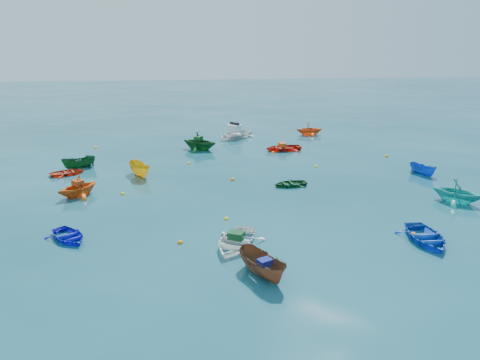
{
  "coord_description": "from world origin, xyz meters",
  "views": [
    {
      "loc": [
        -3.3,
        -25.89,
        10.33
      ],
      "look_at": [
        0.0,
        5.0,
        0.4
      ],
      "focal_mm": 35.0,
      "sensor_mm": 36.0,
      "label": 1
    }
  ],
  "objects": [
    {
      "name": "sampan_green_far",
      "position": [
        -12.15,
        10.69,
        0.0
      ],
      "size": [
        2.79,
        2.06,
        1.02
      ],
      "primitive_type": "imported",
      "rotation": [
        0.0,
        0.0,
        -1.1
      ],
      "color": "#10451C",
      "rests_on": "ground"
    },
    {
      "name": "tarp_orange_a",
      "position": [
        -10.74,
        3.98,
        0.91
      ],
      "size": [
        0.86,
        0.86,
        0.34
      ],
      "primitive_type": "cube",
      "rotation": [
        0.0,
        0.0,
        -0.79
      ],
      "color": "#B73B12",
      "rests_on": "dinghy_orange_w"
    },
    {
      "name": "sampan_brown_mid",
      "position": [
        -0.35,
        -7.7,
        0.0
      ],
      "size": [
        2.4,
        3.25,
        1.18
      ],
      "primitive_type": "imported",
      "rotation": [
        0.0,
        0.0,
        0.46
      ],
      "color": "brown",
      "rests_on": "ground"
    },
    {
      "name": "buoy_or_b",
      "position": [
        8.24,
        -4.31,
        0.0
      ],
      "size": [
        0.38,
        0.38,
        0.38
      ],
      "primitive_type": "sphere",
      "color": "orange",
      "rests_on": "ground"
    },
    {
      "name": "tarp_blue_a",
      "position": [
        -0.28,
        -7.84,
        0.73
      ],
      "size": [
        0.73,
        0.66,
        0.29
      ],
      "primitive_type": "cube",
      "rotation": [
        0.0,
        0.0,
        0.46
      ],
      "color": "navy",
      "rests_on": "sampan_brown_mid"
    },
    {
      "name": "buoy_ye_e",
      "position": [
        6.52,
        9.03,
        0.0
      ],
      "size": [
        0.31,
        0.31,
        0.31
      ],
      "primitive_type": "sphere",
      "color": "yellow",
      "rests_on": "ground"
    },
    {
      "name": "dinghy_orange_w",
      "position": [
        -10.78,
        3.94,
        0.0
      ],
      "size": [
        3.72,
        3.72,
        1.49
      ],
      "primitive_type": "imported",
      "rotation": [
        0.0,
        0.0,
        -0.79
      ],
      "color": "orange",
      "rests_on": "ground"
    },
    {
      "name": "buoy_or_a",
      "position": [
        -4.03,
        -3.95,
        0.0
      ],
      "size": [
        0.31,
        0.31,
        0.31
      ],
      "primitive_type": "sphere",
      "color": "orange",
      "rests_on": "ground"
    },
    {
      "name": "motorboat_white",
      "position": [
        1.09,
        20.33,
        0.0
      ],
      "size": [
        5.18,
        5.17,
        1.48
      ],
      "primitive_type": "imported",
      "rotation": [
        0.0,
        0.0,
        -0.79
      ],
      "color": "white",
      "rests_on": "ground"
    },
    {
      "name": "buoy_ye_b",
      "position": [
        -7.94,
        3.95,
        0.0
      ],
      "size": [
        0.29,
        0.29,
        0.29
      ],
      "primitive_type": "sphere",
      "color": "yellow",
      "rests_on": "ground"
    },
    {
      "name": "dinghy_red_nw",
      "position": [
        -12.65,
        8.98,
        0.0
      ],
      "size": [
        3.05,
        2.68,
        0.53
      ],
      "primitive_type": "imported",
      "rotation": [
        0.0,
        0.0,
        1.98
      ],
      "color": "red",
      "rests_on": "ground"
    },
    {
      "name": "buoy_ye_a",
      "position": [
        -1.44,
        -1.06,
        0.0
      ],
      "size": [
        0.29,
        0.29,
        0.29
      ],
      "primitive_type": "sphere",
      "color": "yellow",
      "rests_on": "ground"
    },
    {
      "name": "buoy_or_e",
      "position": [
        3.85,
        13.76,
        0.0
      ],
      "size": [
        0.3,
        0.3,
        0.3
      ],
      "primitive_type": "sphere",
      "color": "orange",
      "rests_on": "ground"
    },
    {
      "name": "buoy_ye_c",
      "position": [
        -3.54,
        10.95,
        0.0
      ],
      "size": [
        0.3,
        0.3,
        0.3
      ],
      "primitive_type": "sphere",
      "color": "yellow",
      "rests_on": "ground"
    },
    {
      "name": "tarp_green_b",
      "position": [
        -2.65,
        15.78,
        1.04
      ],
      "size": [
        0.88,
        0.94,
        0.37
      ],
      "primitive_type": "cube",
      "rotation": [
        0.0,
        0.0,
        1.04
      ],
      "color": "#134F1F",
      "rests_on": "dinghy_green_n"
    },
    {
      "name": "buoy_or_c",
      "position": [
        -0.4,
        6.27,
        0.0
      ],
      "size": [
        0.34,
        0.34,
        0.34
      ],
      "primitive_type": "sphere",
      "color": "orange",
      "rests_on": "ground"
    },
    {
      "name": "tarp_green_a",
      "position": [
        -1.22,
        -4.5,
        0.54
      ],
      "size": [
        0.93,
        0.85,
        0.37
      ],
      "primitive_type": "cube",
      "rotation": [
        0.0,
        0.0,
        -0.47
      ],
      "color": "#11441E",
      "rests_on": "dinghy_white_near"
    },
    {
      "name": "dinghy_green_n",
      "position": [
        -2.56,
        15.73,
        0.0
      ],
      "size": [
        4.25,
        4.08,
        1.72
      ],
      "primitive_type": "imported",
      "rotation": [
        0.0,
        0.0,
        1.04
      ],
      "color": "#13531E",
      "rests_on": "ground"
    },
    {
      "name": "dinghy_red_ne",
      "position": [
        4.97,
        14.68,
        0.0
      ],
      "size": [
        3.6,
        2.81,
        0.68
      ],
      "primitive_type": "imported",
      "rotation": [
        0.0,
        0.0,
        -1.42
      ],
      "color": "red",
      "rests_on": "ground"
    },
    {
      "name": "tarp_orange_b",
      "position": [
        4.87,
        14.66,
        0.52
      ],
      "size": [
        0.66,
        0.81,
        0.36
      ],
      "primitive_type": "cube",
      "rotation": [
        0.0,
        0.0,
        -1.42
      ],
      "color": "#DD5916",
      "rests_on": "dinghy_red_ne"
    },
    {
      "name": "sampan_yellow_mid",
      "position": [
        -7.16,
        8.03,
        0.0
      ],
      "size": [
        2.25,
        3.22,
        1.17
      ],
      "primitive_type": "imported",
      "rotation": [
        0.0,
        0.0,
        0.41
      ],
      "color": "gold",
      "rests_on": "ground"
    },
    {
      "name": "dinghy_green_e",
      "position": [
        3.48,
        4.59,
        0.0
      ],
      "size": [
        2.63,
        2.09,
        0.49
      ],
      "primitive_type": "imported",
      "rotation": [
        0.0,
        0.0,
        -1.39
      ],
      "color": "#10451B",
      "rests_on": "ground"
    },
    {
      "name": "buoy_ye_d",
      "position": [
        -12.13,
        17.4,
        0.0
      ],
      "size": [
        0.36,
        0.36,
        0.36
      ],
      "primitive_type": "sphere",
      "color": "yellow",
      "rests_on": "ground"
    },
    {
      "name": "ground",
      "position": [
        0.0,
        0.0,
        0.0
      ],
      "size": [
        160.0,
        160.0,
        0.0
      ],
      "primitive_type": "plane",
      "color": "#0A3D48",
      "rests_on": "ground"
    },
    {
      "name": "dinghy_blue_se",
      "position": [
        8.53,
        -5.09,
        0.0
      ],
      "size": [
        2.54,
        3.47,
        0.7
      ],
      "primitive_type": "imported",
      "rotation": [
        0.0,
        0.0,
        -0.03
      ],
      "color": "blue",
      "rests_on": "ground"
    },
    {
      "name": "sampan_blue_far",
      "position": [
        14.01,
        6.27,
        0.0
      ],
      "size": [
        1.76,
        2.48,
        0.9
      ],
      "primitive_type": "imported",
      "rotation": [
        0.0,
        0.0,
        0.43
      ],
      "color": "blue",
      "rests_on": "ground"
    },
    {
      "name": "buoy_or_d",
      "position": [
        13.39,
        11.46,
        0.0
      ],
      "size": [
        0.36,
        0.36,
        0.36
      ],
      "primitive_type": "sphere",
      "color": "orange",
      "rests_on": "ground"
    },
    {
      "name": "dinghy_cyan_se",
      "position": [
        13.24,
        0.24,
        0.0
      ],
      "size": [
        4.0,
        4.01,
        1.6
      ],
      "primitive_type": "imported",
      "rotation": [
        0.0,
        0.0,
        0.77
      ],
      "color": "#1CB0AB",
      "rests_on": "ground"
    },
    {
      "name": "dinghy_white_near",
      "position": [
        -1.26,
        -4.59,
        0.0
      ],
      "size": [
        3.75,
        4.19,
        0.71
      ],
      "primitive_type": "imported",
      "rotation": [
        0.0,
        0.0,
        -0.47
      ],
      "color": "white",
      "rests_on": "ground"
    },
    {
      "name": "dinghy_orange_far",
      "position": [
        8.93,
        20.84,
        0.0
      ],
      "size": [
        2.75,
        2.39,
        1.42
      ],
      "primitive_type": "imported",
      "rotation": [
        0.0,
        0.0,
        1.59
      ],
      "color": "#E25A15",
      "rests_on": "ground"
    },
    {
      "name": "dinghy_blue_sw",
      "position": [
        -9.8,
        -2.89,
        0.0
      ],
      "size": [
        3.14,
        3.3,
        0.56
      ],
      "primitive_type": "imported",
      "rotation": [
        0.0,
        0.0,
        0.64
      ],
      "color": "#0F11C7",
      "rests_on": "ground"
    }
  ]
}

